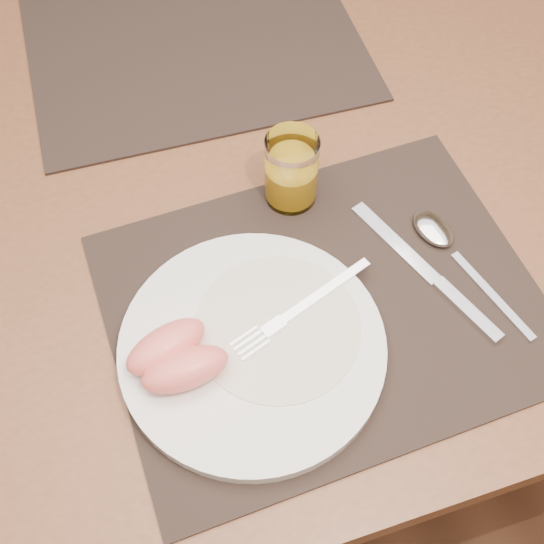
{
  "coord_description": "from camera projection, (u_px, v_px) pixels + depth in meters",
  "views": [
    {
      "loc": [
        -0.13,
        -0.54,
        1.39
      ],
      "look_at": [
        -0.02,
        -0.17,
        0.77
      ],
      "focal_mm": 45.0,
      "sensor_mm": 36.0,
      "label": 1
    }
  ],
  "objects": [
    {
      "name": "knife",
      "position": [
        436.0,
        281.0,
        0.74
      ],
      "size": [
        0.09,
        0.21,
        0.01
      ],
      "color": "silver",
      "rests_on": "placemat_near"
    },
    {
      "name": "plate_dressing",
      "position": [
        278.0,
        327.0,
        0.69
      ],
      "size": [
        0.17,
        0.17,
        0.0
      ],
      "color": "white",
      "rests_on": "plate"
    },
    {
      "name": "placemat_near",
      "position": [
        324.0,
        305.0,
        0.73
      ],
      "size": [
        0.46,
        0.37,
        0.0
      ],
      "primitive_type": "cube",
      "rotation": [
        0.0,
        0.0,
        0.04
      ],
      "color": "#2C211B",
      "rests_on": "table"
    },
    {
      "name": "ground",
      "position": [
        254.0,
        393.0,
        1.47
      ],
      "size": [
        5.0,
        5.0,
        0.0
      ],
      "primitive_type": "plane",
      "color": "brown",
      "rests_on": "ground"
    },
    {
      "name": "table",
      "position": [
        243.0,
        204.0,
        0.9
      ],
      "size": [
        1.4,
        0.9,
        0.75
      ],
      "color": "brown",
      "rests_on": "ground"
    },
    {
      "name": "placemat_far",
      "position": [
        195.0,
        46.0,
        0.94
      ],
      "size": [
        0.46,
        0.36,
        0.0
      ],
      "primitive_type": "cube",
      "rotation": [
        0.0,
        0.0,
        -0.03
      ],
      "color": "#2C211B",
      "rests_on": "table"
    },
    {
      "name": "fork",
      "position": [
        292.0,
        314.0,
        0.7
      ],
      "size": [
        0.17,
        0.08,
        0.0
      ],
      "color": "silver",
      "rests_on": "plate"
    },
    {
      "name": "plate",
      "position": [
        252.0,
        347.0,
        0.69
      ],
      "size": [
        0.27,
        0.27,
        0.02
      ],
      "primitive_type": "cylinder",
      "color": "white",
      "rests_on": "placemat_near"
    },
    {
      "name": "grapefruit_wedges",
      "position": [
        175.0,
        358.0,
        0.65
      ],
      "size": [
        0.1,
        0.08,
        0.03
      ],
      "color": "#FF7668",
      "rests_on": "plate"
    },
    {
      "name": "spoon",
      "position": [
        442.0,
        238.0,
        0.76
      ],
      "size": [
        0.07,
        0.19,
        0.01
      ],
      "color": "silver",
      "rests_on": "placemat_near"
    },
    {
      "name": "juice_glass",
      "position": [
        291.0,
        173.0,
        0.77
      ],
      "size": [
        0.06,
        0.06,
        0.09
      ],
      "color": "white",
      "rests_on": "placemat_near"
    }
  ]
}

